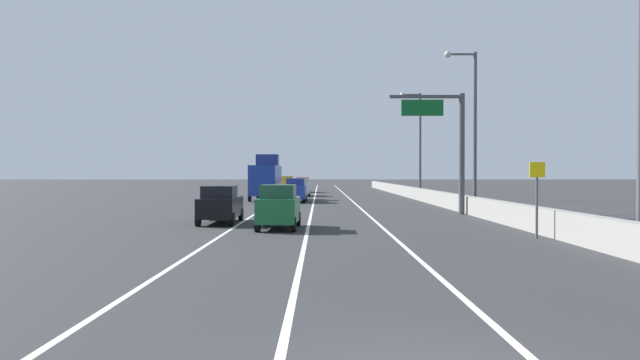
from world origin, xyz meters
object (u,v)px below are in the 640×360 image
overhead_sign_gantry (450,138)px  car_red_2 (303,185)px  car_green_0 (279,207)px  lamp_post_right_second (471,120)px  car_white_1 (302,187)px  speed_advisory_sign (537,194)px  box_truck (266,179)px  car_yellow_3 (287,183)px  car_black_4 (221,204)px  lamp_post_right_third (418,138)px  lamp_post_right_near (634,64)px  car_blue_5 (296,190)px

overhead_sign_gantry → car_red_2: bearing=103.7°
overhead_sign_gantry → car_green_0: (-9.95, -9.91, -3.72)m
lamp_post_right_second → car_white_1: 30.18m
overhead_sign_gantry → car_white_1: 31.42m
speed_advisory_sign → box_truck: size_ratio=0.38×
car_yellow_3 → car_black_4: size_ratio=0.85×
lamp_post_right_third → car_yellow_3: 33.12m
box_truck → lamp_post_right_third: bearing=12.6°
lamp_post_right_near → box_truck: lamp_post_right_near is taller
lamp_post_right_second → car_red_2: size_ratio=2.21×
lamp_post_right_second → car_white_1: lamp_post_right_second is taller
car_yellow_3 → overhead_sign_gantry: bearing=-76.2°
overhead_sign_gantry → speed_advisory_sign: bearing=-88.2°
speed_advisory_sign → car_white_1: size_ratio=0.67×
box_truck → car_yellow_3: bearing=89.5°
car_black_4 → car_blue_5: 22.56m
lamp_post_right_near → car_white_1: size_ratio=2.36×
lamp_post_right_near → lamp_post_right_third: (-0.25, 41.48, 0.00)m
lamp_post_right_near → car_yellow_3: (-14.82, 70.80, -5.02)m
lamp_post_right_third → car_blue_5: 14.86m
overhead_sign_gantry → lamp_post_right_second: 3.24m
lamp_post_right_second → car_green_0: 17.73m
lamp_post_right_second → lamp_post_right_third: (-0.21, 20.74, 0.00)m
overhead_sign_gantry → car_yellow_3: 54.04m
speed_advisory_sign → lamp_post_right_near: 6.34m
car_green_0 → lamp_post_right_near: bearing=-35.7°
lamp_post_right_third → car_blue_5: lamp_post_right_third is taller
car_yellow_3 → car_white_1: bearing=-83.1°
overhead_sign_gantry → lamp_post_right_near: (1.93, -18.45, 1.32)m
speed_advisory_sign → box_truck: box_truck is taller
lamp_post_right_near → car_green_0: (-11.88, 8.54, -5.04)m
lamp_post_right_third → car_red_2: lamp_post_right_third is taller
car_black_4 → lamp_post_right_second: bearing=31.1°
car_red_2 → car_blue_5: (0.20, -26.94, 0.06)m
speed_advisory_sign → car_black_4: 15.42m
car_red_2 → car_blue_5: car_blue_5 is taller
car_green_0 → car_black_4: (-3.19, 3.13, -0.05)m
lamp_post_right_second → car_red_2: (-12.25, 40.23, -5.06)m
lamp_post_right_near → car_yellow_3: 72.51m
lamp_post_right_third → car_black_4: bearing=-116.4°
lamp_post_right_near → box_truck: bearing=111.6°
lamp_post_right_third → car_yellow_3: (-14.56, 29.32, -5.02)m
car_green_0 → car_black_4: 4.47m
car_white_1 → car_blue_5: 13.93m
car_blue_5 → lamp_post_right_second: bearing=-47.8°
lamp_post_right_third → car_yellow_3: lamp_post_right_third is taller
speed_advisory_sign → overhead_sign_gantry: bearing=91.8°
lamp_post_right_second → car_yellow_3: lamp_post_right_second is taller
car_green_0 → car_yellow_3: bearing=92.7°
lamp_post_right_third → car_black_4: size_ratio=2.22×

